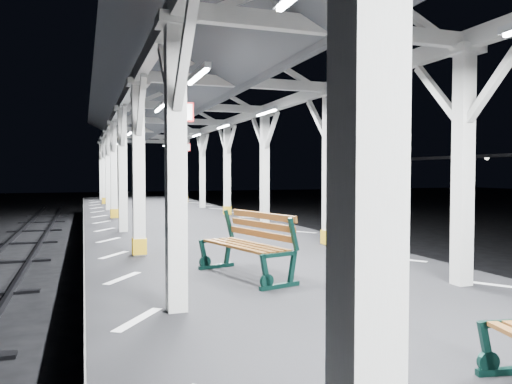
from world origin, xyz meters
TOP-DOWN VIEW (x-y plane):
  - ground at (0.00, 0.00)m, footprint 120.00×120.00m
  - platform at (0.00, 0.00)m, footprint 6.00×50.00m
  - hazard_stripes_left at (-2.45, 0.00)m, footprint 1.00×48.00m
  - hazard_stripes_right at (2.45, 0.00)m, footprint 1.00×48.00m
  - track_right at (5.00, 0.00)m, footprint 2.20×60.00m
  - canopy at (0.00, -0.02)m, footprint 5.40×49.00m
  - bench_mid at (-0.61, -0.50)m, footprint 1.10×1.89m

SIDE VIEW (x-z plane):
  - ground at x=0.00m, z-range 0.00..0.00m
  - track_right at x=5.00m, z-range 0.00..0.16m
  - platform at x=0.00m, z-range 0.00..1.00m
  - hazard_stripes_left at x=-2.45m, z-range 1.00..1.01m
  - hazard_stripes_right at x=2.45m, z-range 1.00..1.01m
  - bench_mid at x=-0.61m, z-range 1.03..2.00m
  - canopy at x=0.00m, z-range 2.23..6.88m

